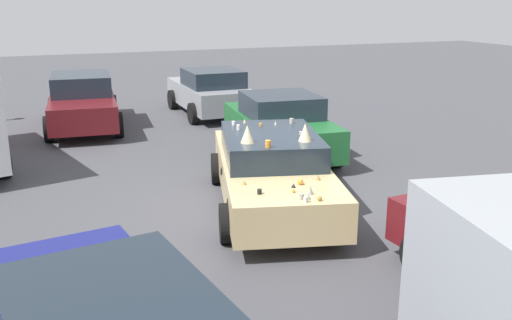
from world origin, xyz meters
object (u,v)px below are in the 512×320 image
(art_car_decorated, at_px, (272,170))
(parked_sedan_far_left, at_px, (82,101))
(parked_sedan_behind_right, at_px, (280,126))
(parked_sedan_near_left, at_px, (210,92))

(art_car_decorated, relative_size, parked_sedan_far_left, 1.06)
(parked_sedan_behind_right, bearing_deg, parked_sedan_near_left, 5.99)
(parked_sedan_far_left, bearing_deg, parked_sedan_behind_right, 44.57)
(parked_sedan_near_left, bearing_deg, parked_sedan_behind_right, -179.70)
(art_car_decorated, height_order, parked_sedan_near_left, art_car_decorated)
(parked_sedan_near_left, bearing_deg, parked_sedan_far_left, 96.64)
(parked_sedan_far_left, distance_m, parked_sedan_behind_right, 6.25)
(parked_sedan_far_left, distance_m, parked_sedan_near_left, 3.95)
(parked_sedan_behind_right, height_order, parked_sedan_near_left, parked_sedan_behind_right)
(parked_sedan_behind_right, xyz_separation_m, parked_sedan_near_left, (5.29, 0.05, -0.00))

